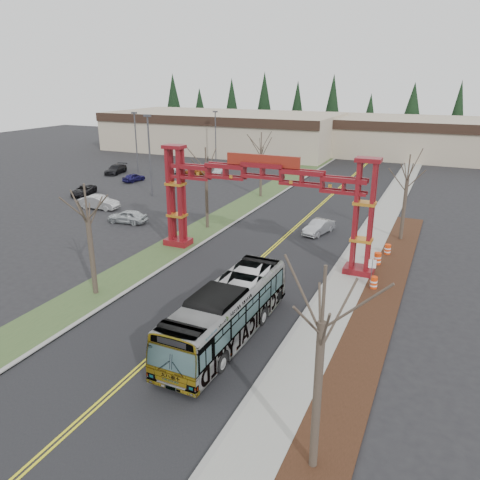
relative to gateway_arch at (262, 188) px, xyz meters
The scene contains 35 objects.
ground 18.97m from the gateway_arch, 90.00° to the right, with size 200.00×200.00×0.00m, color black.
road 9.20m from the gateway_arch, 90.00° to the left, with size 12.00×110.00×0.02m, color black.
lane_line_left 9.19m from the gateway_arch, 90.98° to the left, with size 0.12×100.00×0.01m, color yellow.
lane_line_right 9.19m from the gateway_arch, 89.02° to the left, with size 0.12×100.00×0.01m, color yellow.
curb_right 11.03m from the gateway_arch, 48.70° to the left, with size 0.30×110.00×0.15m, color gray.
sidewalk_right 11.90m from the gateway_arch, 42.65° to the left, with size 2.60×110.00×0.14m, color gray.
landscape_strip 14.25m from the gateway_arch, 38.11° to the right, with size 2.60×50.00×0.12m, color black.
grass_median 12.18m from the gateway_arch, 138.81° to the left, with size 4.00×110.00×0.08m, color #354E27.
curb_left 11.03m from the gateway_arch, 131.30° to the left, with size 0.30×110.00×0.15m, color gray.
gateway_arch is the anchor object (origin of this frame).
retail_building_west 61.78m from the gateway_arch, 119.07° to the left, with size 46.00×22.30×7.50m.
retail_building_east 62.80m from the gateway_arch, 80.83° to the left, with size 38.00×20.30×7.00m.
conifer_treeline 74.00m from the gateway_arch, 89.81° to the left, with size 116.10×5.60×13.00m.
transit_bus 13.44m from the gateway_arch, 77.06° to the right, with size 2.76×11.78×3.28m, color #B4B8BC.
silver_sedan 10.22m from the gateway_arch, 72.63° to the left, with size 1.41×4.05×1.33m, color #A5A8AD.
parked_car_near_a 17.51m from the gateway_arch, 167.34° to the left, with size 1.65×4.11×1.40m, color silver.
parked_car_near_b 24.18m from the gateway_arch, 163.28° to the left, with size 1.63×4.68×1.54m, color #BCBCBC.
parked_car_near_c 31.39m from the gateway_arch, 158.82° to the left, with size 2.05×4.45×1.24m, color black.
parked_car_mid_a 35.85m from the gateway_arch, 128.16° to the left, with size 1.71×4.21×1.22m, color #914314.
parked_car_mid_b 35.17m from the gateway_arch, 143.68° to the left, with size 1.44×3.59×1.22m, color #1C1753.
parked_car_far_a 35.17m from the gateway_arch, 122.44° to the left, with size 1.34×3.85×1.27m, color #999DA0.
parked_car_far_b 39.43m from the gateway_arch, 130.97° to the left, with size 2.07×4.50×1.25m, color white.
parked_car_far_c 42.20m from the gateway_arch, 144.60° to the left, with size 1.94×4.77×1.38m, color black.
bare_tree_median_near 13.56m from the gateway_arch, 126.19° to the right, with size 3.51×3.51×7.79m.
bare_tree_median_mid 9.73m from the gateway_arch, 145.32° to the left, with size 3.02×3.02×7.99m.
bare_tree_median_far 21.30m from the gateway_arch, 112.06° to the left, with size 3.15×3.15×7.98m.
bare_tree_right_near 22.00m from the gateway_arch, 62.96° to the right, with size 3.19×3.19×8.42m.
bare_tree_right_far 13.92m from the gateway_arch, 44.05° to the left, with size 3.25×3.25×7.90m.
light_pole_near 25.27m from the gateway_arch, 145.01° to the left, with size 0.87×0.43×10.02m.
light_pole_mid 40.87m from the gateway_arch, 140.08° to the left, with size 0.80×0.40×9.28m.
light_pole_far 47.29m from the gateway_arch, 121.62° to the left, with size 0.76×0.38×8.76m.
street_sign 10.52m from the gateway_arch, 14.75° to the right, with size 0.52×0.17×2.30m.
barrel_south 11.19m from the gateway_arch, 13.69° to the right, with size 0.53×0.53×0.98m.
barrel_mid 10.80m from the gateway_arch, 15.17° to the left, with size 0.58×0.58×1.07m.
barrel_north 12.05m from the gateway_arch, 28.36° to the left, with size 0.52×0.52×0.96m.
Camera 1 is at (13.27, -15.68, 14.24)m, focal length 35.00 mm.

